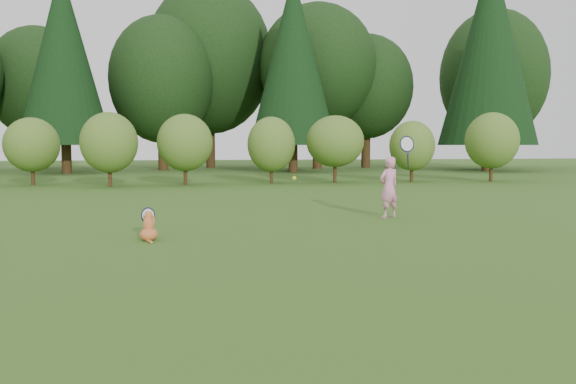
{
  "coord_description": "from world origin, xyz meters",
  "views": [
    {
      "loc": [
        -1.28,
        -8.32,
        1.47
      ],
      "look_at": [
        0.2,
        0.8,
        0.7
      ],
      "focal_mm": 35.0,
      "sensor_mm": 36.0,
      "label": 1
    }
  ],
  "objects": [
    {
      "name": "tennis_ball",
      "position": [
        0.51,
        2.0,
        0.86
      ],
      "size": [
        0.08,
        0.08,
        0.08
      ],
      "color": "yellow",
      "rests_on": "ground"
    },
    {
      "name": "shrub_row",
      "position": [
        0.0,
        13.0,
        1.4
      ],
      "size": [
        28.0,
        3.0,
        2.8
      ],
      "primitive_type": null,
      "color": "#4A6D22",
      "rests_on": "ground"
    },
    {
      "name": "woodland_backdrop",
      "position": [
        0.0,
        23.0,
        7.5
      ],
      "size": [
        48.0,
        10.0,
        15.0
      ],
      "primitive_type": null,
      "color": "black",
      "rests_on": "ground"
    },
    {
      "name": "child",
      "position": [
        2.58,
        2.56,
        0.65
      ],
      "size": [
        0.73,
        0.51,
        1.85
      ],
      "rotation": [
        0.0,
        0.0,
        3.51
      ],
      "color": "pink",
      "rests_on": "ground"
    },
    {
      "name": "ground",
      "position": [
        0.0,
        0.0,
        0.0
      ],
      "size": [
        100.0,
        100.0,
        0.0
      ],
      "primitive_type": "plane",
      "color": "#265217",
      "rests_on": "ground"
    },
    {
      "name": "cat",
      "position": [
        -2.04,
        0.52,
        0.24
      ],
      "size": [
        0.36,
        0.61,
        0.63
      ],
      "rotation": [
        0.0,
        0.0,
        -0.12
      ],
      "color": "#CA5326",
      "rests_on": "ground"
    }
  ]
}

